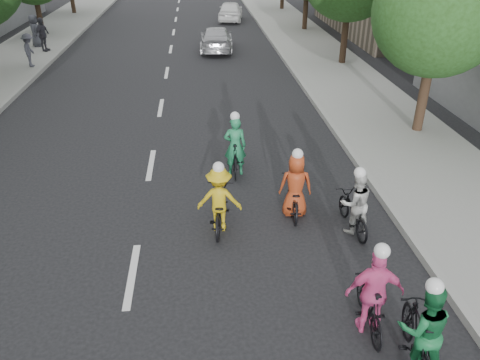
{
  "coord_description": "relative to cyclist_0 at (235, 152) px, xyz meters",
  "views": [
    {
      "loc": [
        1.49,
        -7.52,
        6.15
      ],
      "look_at": [
        2.36,
        1.98,
        1.0
      ],
      "focal_mm": 35.0,
      "sensor_mm": 36.0,
      "label": 1
    }
  ],
  "objects": [
    {
      "name": "ground",
      "position": [
        -2.43,
        -4.3,
        -0.64
      ],
      "size": [
        120.0,
        120.0,
        0.0
      ],
      "primitive_type": "plane",
      "color": "black",
      "rests_on": "ground"
    },
    {
      "name": "sidewalk_right",
      "position": [
        5.57,
        5.7,
        -0.56
      ],
      "size": [
        4.0,
        80.0,
        0.15
      ],
      "primitive_type": "cube",
      "color": "gray",
      "rests_on": "ground"
    },
    {
      "name": "curb_right",
      "position": [
        3.62,
        5.7,
        -0.55
      ],
      "size": [
        0.18,
        80.0,
        0.18
      ],
      "primitive_type": "cube",
      "color": "#999993",
      "rests_on": "ground"
    },
    {
      "name": "tree_r_0",
      "position": [
        6.37,
        2.3,
        3.33
      ],
      "size": [
        4.0,
        4.0,
        5.97
      ],
      "color": "black",
      "rests_on": "ground"
    },
    {
      "name": "cyclist_0",
      "position": [
        0.0,
        0.0,
        0.0
      ],
      "size": [
        0.64,
        1.63,
        1.84
      ],
      "rotation": [
        0.0,
        0.0,
        3.09
      ],
      "color": "black",
      "rests_on": "ground"
    },
    {
      "name": "cyclist_1",
      "position": [
        -0.58,
        -2.73,
        -0.01
      ],
      "size": [
        1.08,
        1.82,
        1.71
      ],
      "rotation": [
        0.0,
        0.0,
        3.01
      ],
      "color": "black",
      "rests_on": "ground"
    },
    {
      "name": "cyclist_2",
      "position": [
        1.83,
        -6.07,
        0.03
      ],
      "size": [
        1.0,
        1.61,
        1.81
      ],
      "rotation": [
        0.0,
        0.0,
        3.07
      ],
      "color": "black",
      "rests_on": "ground"
    },
    {
      "name": "cyclist_3",
      "position": [
        2.29,
        -6.91,
        0.04
      ],
      "size": [
        0.9,
        1.81,
        1.79
      ],
      "rotation": [
        0.0,
        0.0,
        2.96
      ],
      "color": "black",
      "rests_on": "ground"
    },
    {
      "name": "cyclist_4",
      "position": [
        1.25,
        -2.28,
        -0.03
      ],
      "size": [
        0.83,
        1.7,
        1.74
      ],
      "rotation": [
        0.0,
        0.0,
        3.02
      ],
      "color": "black",
      "rests_on": "ground"
    },
    {
      "name": "cyclist_5",
      "position": [
        2.45,
        -3.12,
        -0.06
      ],
      "size": [
        0.77,
        1.67,
        1.64
      ],
      "rotation": [
        0.0,
        0.0,
        3.23
      ],
      "color": "black",
      "rests_on": "ground"
    },
    {
      "name": "follow_car_lead",
      "position": [
        0.19,
        15.24,
        -0.0
      ],
      "size": [
        2.01,
        4.47,
        1.27
      ],
      "primitive_type": "imported",
      "rotation": [
        0.0,
        0.0,
        3.09
      ],
      "color": "#AFB0B4",
      "rests_on": "ground"
    },
    {
      "name": "follow_car_trail",
      "position": [
        1.68,
        24.73,
        0.07
      ],
      "size": [
        2.22,
        4.34,
        1.41
      ],
      "primitive_type": "imported",
      "rotation": [
        0.0,
        0.0,
        3.01
      ],
      "color": "white",
      "rests_on": "ground"
    },
    {
      "name": "spectator_0",
      "position": [
        -9.02,
        11.89,
        0.3
      ],
      "size": [
        0.68,
        1.07,
        1.58
      ],
      "primitive_type": "imported",
      "rotation": [
        0.0,
        0.0,
        1.66
      ],
      "color": "#4F4E5C",
      "rests_on": "sidewalk_left"
    },
    {
      "name": "spectator_1",
      "position": [
        -9.28,
        15.21,
        0.4
      ],
      "size": [
        0.76,
        1.13,
        1.78
      ],
      "primitive_type": "imported",
      "rotation": [
        0.0,
        0.0,
        1.23
      ],
      "color": "#45444F",
      "rests_on": "sidewalk_left"
    },
    {
      "name": "spectator_2",
      "position": [
        -10.04,
        16.44,
        0.39
      ],
      "size": [
        0.58,
        0.87,
        1.74
      ],
      "primitive_type": "imported",
      "rotation": [
        0.0,
        0.0,
        1.54
      ],
      "color": "#454650",
      "rests_on": "sidewalk_left"
    }
  ]
}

